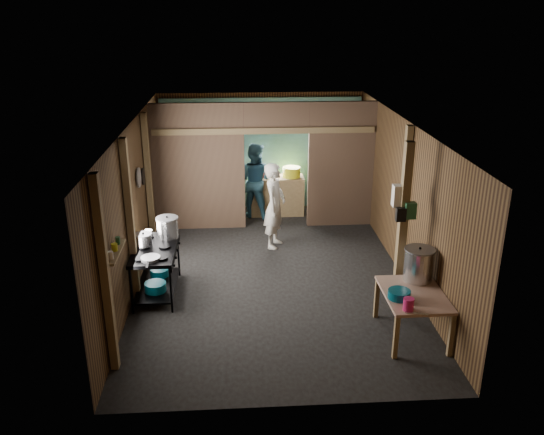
{
  "coord_description": "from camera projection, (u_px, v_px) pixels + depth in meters",
  "views": [
    {
      "loc": [
        -0.57,
        -8.79,
        4.36
      ],
      "look_at": [
        0.0,
        -0.2,
        1.1
      ],
      "focal_mm": 37.01,
      "sensor_mm": 36.0,
      "label": 1
    }
  ],
  "objects": [
    {
      "name": "wall_left",
      "position": [
        134.0,
        205.0,
        9.18
      ],
      "size": [
        0.0,
        7.0,
        2.6
      ],
      "primitive_type": "cube",
      "color": "brown",
      "rests_on": "ground"
    },
    {
      "name": "partition_header",
      "position": [
        277.0,
        117.0,
        11.03
      ],
      "size": [
        1.3,
        0.1,
        0.6
      ],
      "primitive_type": "cube",
      "color": "brown",
      "rests_on": "wall_back"
    },
    {
      "name": "blue_tub_back",
      "position": [
        160.0,
        272.0,
        9.3
      ],
      "size": [
        0.31,
        0.31,
        0.12
      ],
      "primitive_type": "cylinder",
      "color": "#044454",
      "rests_on": "gas_range"
    },
    {
      "name": "pan_lid_big",
      "position": [
        139.0,
        177.0,
        9.43
      ],
      "size": [
        0.03,
        0.34,
        0.34
      ],
      "primitive_type": "cylinder",
      "rotation": [
        0.0,
        1.57,
        0.0
      ],
      "color": "slate",
      "rests_on": "wall_left"
    },
    {
      "name": "post_right",
      "position": [
        403.0,
        203.0,
        9.27
      ],
      "size": [
        0.1,
        0.12,
        2.6
      ],
      "primitive_type": "cube",
      "color": "olive",
      "rests_on": "floor"
    },
    {
      "name": "wall_clock",
      "position": [
        273.0,
        125.0,
        12.3
      ],
      "size": [
        0.2,
        0.03,
        0.2
      ],
      "primitive_type": "cylinder",
      "rotation": [
        1.57,
        0.0,
        0.0
      ],
      "color": "silver",
      "rests_on": "wall_back"
    },
    {
      "name": "partition_right",
      "position": [
        341.0,
        165.0,
        11.47
      ],
      "size": [
        1.35,
        0.1,
        2.6
      ],
      "primitive_type": "cube",
      "color": "brown",
      "rests_on": "floor"
    },
    {
      "name": "yellow_tub",
      "position": [
        292.0,
        172.0,
        12.23
      ],
      "size": [
        0.39,
        0.39,
        0.22
      ],
      "primitive_type": "cylinder",
      "color": "gold",
      "rests_on": "back_counter"
    },
    {
      "name": "knife",
      "position": [
        417.0,
        313.0,
        7.17
      ],
      "size": [
        0.3,
        0.11,
        0.01
      ],
      "primitive_type": "cube",
      "rotation": [
        0.0,
        0.0,
        -0.27
      ],
      "color": "#B6B6B7",
      "rests_on": "prep_table"
    },
    {
      "name": "cross_beam",
      "position": [
        264.0,
        131.0,
        11.06
      ],
      "size": [
        4.4,
        0.12,
        0.12
      ],
      "primitive_type": "cube",
      "color": "olive",
      "rests_on": "wall_left"
    },
    {
      "name": "cook",
      "position": [
        275.0,
        206.0,
        10.58
      ],
      "size": [
        0.58,
        0.7,
        1.65
      ],
      "primitive_type": "imported",
      "rotation": [
        0.0,
        0.0,
        1.22
      ],
      "color": "silver",
      "rests_on": "floor"
    },
    {
      "name": "stove_saucepan",
      "position": [
        148.0,
        233.0,
        9.23
      ],
      "size": [
        0.18,
        0.18,
        0.1
      ],
      "primitive_type": "cylinder",
      "rotation": [
        0.0,
        0.0,
        0.21
      ],
      "color": "#B6B6B7",
      "rests_on": "gas_range"
    },
    {
      "name": "jar_green",
      "position": [
        118.0,
        241.0,
        7.38
      ],
      "size": [
        0.06,
        0.06,
        0.1
      ],
      "primitive_type": "cylinder",
      "color": "#215732",
      "rests_on": "wall_shelf"
    },
    {
      "name": "post_left_c",
      "position": [
        149.0,
        183.0,
        10.31
      ],
      "size": [
        0.1,
        0.12,
        2.6
      ],
      "primitive_type": "cube",
      "color": "olive",
      "rests_on": "floor"
    },
    {
      "name": "floor",
      "position": [
        271.0,
        272.0,
        9.78
      ],
      "size": [
        4.5,
        7.0,
        0.0
      ],
      "primitive_type": "cube",
      "color": "black",
      "rests_on": "ground"
    },
    {
      "name": "wall_back",
      "position": [
        261.0,
        151.0,
        12.59
      ],
      "size": [
        4.5,
        0.0,
        2.6
      ],
      "primitive_type": "cube",
      "color": "brown",
      "rests_on": "ground"
    },
    {
      "name": "prep_table",
      "position": [
        412.0,
        314.0,
        7.8
      ],
      "size": [
        0.82,
        1.13,
        0.67
      ],
      "primitive_type": null,
      "color": "#A77C66",
      "rests_on": "floor"
    },
    {
      "name": "wall_shelf",
      "position": [
        115.0,
        252.0,
        7.19
      ],
      "size": [
        0.14,
        0.8,
        0.03
      ],
      "primitive_type": "cube",
      "color": "olive",
      "rests_on": "wall_left"
    },
    {
      "name": "wall_right",
      "position": [
        404.0,
        199.0,
        9.46
      ],
      "size": [
        0.0,
        7.0,
        2.6
      ],
      "primitive_type": "cube",
      "color": "brown",
      "rests_on": "ground"
    },
    {
      "name": "wall_front",
      "position": [
        292.0,
        308.0,
        6.06
      ],
      "size": [
        4.5,
        0.0,
        2.6
      ],
      "primitive_type": "cube",
      "color": "brown",
      "rests_on": "ground"
    },
    {
      "name": "bag_black",
      "position": [
        401.0,
        214.0,
        8.05
      ],
      "size": [
        0.14,
        0.1,
        0.2
      ],
      "primitive_type": "cube",
      "color": "black",
      "rests_on": "post_free"
    },
    {
      "name": "pan_lid_small",
      "position": [
        143.0,
        176.0,
        9.84
      ],
      "size": [
        0.03,
        0.3,
        0.3
      ],
      "primitive_type": "cylinder",
      "rotation": [
        0.0,
        1.57,
        0.0
      ],
      "color": "black",
      "rests_on": "wall_left"
    },
    {
      "name": "post_free",
      "position": [
        402.0,
        228.0,
        8.22
      ],
      "size": [
        0.12,
        0.12,
        2.6
      ],
      "primitive_type": "cube",
      "color": "olive",
      "rests_on": "floor"
    },
    {
      "name": "stove_pot_large",
      "position": [
        168.0,
        228.0,
        9.14
      ],
      "size": [
        0.48,
        0.48,
        0.36
      ],
      "primitive_type": null,
      "rotation": [
        0.0,
        0.0,
        -0.41
      ],
      "color": "#B6B6B7",
      "rests_on": "gas_range"
    },
    {
      "name": "jar_white",
      "position": [
        111.0,
        255.0,
        6.94
      ],
      "size": [
        0.07,
        0.07,
        0.1
      ],
      "primitive_type": "cylinder",
      "color": "silver",
      "rests_on": "wall_shelf"
    },
    {
      "name": "bag_green",
      "position": [
        410.0,
        210.0,
        8.06
      ],
      "size": [
        0.16,
        0.12,
        0.24
      ],
      "primitive_type": "cube",
      "color": "#215732",
      "rests_on": "post_free"
    },
    {
      "name": "frying_pan",
      "position": [
        150.0,
        258.0,
        8.36
      ],
      "size": [
        0.31,
        0.52,
        0.07
      ],
      "primitive_type": null,
      "rotation": [
        0.0,
        0.0,
        0.04
      ],
      "color": "slate",
      "rests_on": "gas_range"
    },
    {
      "name": "gas_range",
      "position": [
        156.0,
        271.0,
        8.93
      ],
      "size": [
        0.7,
        1.36,
        0.8
      ],
      "primitive_type": null,
      "color": "black",
      "rests_on": "floor"
    },
    {
      "name": "blue_tub_front",
      "position": [
        155.0,
        287.0,
        8.79
      ],
      "size": [
        0.34,
        0.34,
        0.14
      ],
      "primitive_type": "cylinder",
      "color": "#044454",
      "rests_on": "gas_range"
    },
    {
      "name": "bag_white",
      "position": [
        400.0,
        196.0,
        8.12
      ],
      "size": [
        0.22,
        0.15,
        0.32
      ],
      "primitive_type": "cube",
      "color": "silver",
      "rests_on": "post_free"
    },
    {
      "name": "post_left_a",
      "position": [
        105.0,
        276.0,
        6.76
      ],
      "size": [
        0.1,
        0.12,
        2.6
      ],
      "primitive_type": "cube",
      "color": "olive",
      "rests_on": "floor"
    },
    {
      "name": "stock_pot",
      "position": [
        419.0,
        265.0,
        7.98
      ],
      "size": [
        0.54,
        0.54,
        0.5
      ],
      "primitive_type": null,
      "rotation": [
        0.0,
        0.0,
        -0.3
      ],
      "color": "#B6B6B7",
      "rests_on": "prep_table"
    },
    {
      "name": "post_left_b",
      "position": [
        130.0,
        223.0,
        8.44
      ],
      "size": [
        0.1,
        0.12,
        2.6
      ],
      "primitive_type": "cube",
      "color": "olive",
      "rests_on": "floor"
    },
    {
      "name": "jar_yellow",
      "position": [
        114.0,
        247.0,
        7.17
      ],
      "size": [
        0.08,
        0.08,
        0.1
      ],
      "primitive_type": "cylinder",
      "color": "gold",
      "rests_on": "wall_shelf"
    },
    {
      "name": "ceiling",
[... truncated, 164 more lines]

